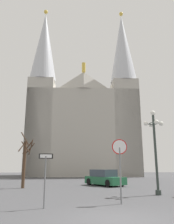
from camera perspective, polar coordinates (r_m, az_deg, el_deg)
ground_plane at (r=8.55m, az=7.76°, el=-25.27°), size 120.00×120.00×0.00m
cathedral at (r=44.09m, az=-1.02°, el=-2.20°), size 20.57×12.62×32.94m
stop_sign at (r=11.65m, az=8.26°, el=-11.38°), size 0.76×0.13×3.10m
one_way_arrow_sign at (r=10.54m, az=-10.47°, el=-15.00°), size 0.63×0.10×2.32m
street_lamp at (r=15.76m, az=16.71°, el=-7.48°), size 1.36×1.36×5.46m
bare_tree at (r=20.29m, az=-15.39°, el=-11.70°), size 1.40×1.28×4.60m
parked_car_near_green at (r=22.18m, az=4.39°, el=-16.23°), size 3.63×4.38×1.46m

